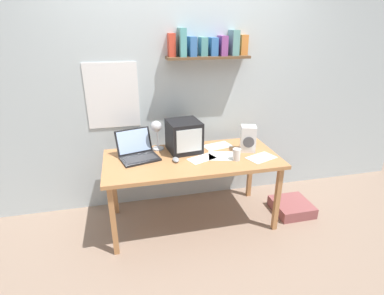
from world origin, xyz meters
The scene contains 14 objects.
ground_plane centered at (0.00, 0.00, 0.00)m, with size 12.00×12.00×0.00m, color gray.
back_wall centered at (0.00, 0.52, 1.31)m, with size 5.60×0.24×2.60m.
corner_desk centered at (0.00, 0.00, 0.65)m, with size 1.64×0.76×0.71m.
crt_monitor centered at (-0.04, 0.18, 0.86)m, with size 0.34×0.35×0.30m.
laptop centered at (-0.50, 0.13, 0.77)m, with size 0.41×0.40×0.24m.
desk_lamp centered at (-0.30, 0.22, 0.93)m, with size 0.13×0.17×0.32m.
juice_glass centered at (0.38, -0.15, 0.76)m, with size 0.07×0.07×0.11m.
space_heater centered at (0.57, 0.03, 0.84)m, with size 0.18×0.17×0.25m.
computer_mouse centered at (-0.16, -0.05, 0.72)m, with size 0.06×0.11×0.03m.
open_notebook centered at (0.08, -0.05, 0.71)m, with size 0.29×0.23×0.00m.
printed_handout centered at (0.63, -0.16, 0.71)m, with size 0.31×0.25×0.00m.
loose_paper_near_monitor centered at (0.32, 0.21, 0.71)m, with size 0.32×0.23×0.00m.
loose_paper_near_laptop centered at (0.28, -0.04, 0.71)m, with size 0.30×0.27×0.00m.
floor_cushion centered at (1.08, -0.10, 0.06)m, with size 0.38×0.38×0.11m.
Camera 1 is at (-0.58, -2.50, 1.87)m, focal length 28.00 mm.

